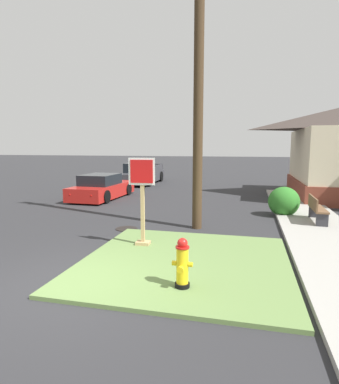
# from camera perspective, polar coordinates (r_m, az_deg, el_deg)

# --- Properties ---
(ground_plane) EXTENTS (160.00, 160.00, 0.00)m
(ground_plane) POSITION_cam_1_polar(r_m,az_deg,el_deg) (6.61, -17.39, -15.86)
(ground_plane) COLOR #2B2B2D
(grass_corner_patch) EXTENTS (4.60, 4.69, 0.08)m
(grass_corner_patch) POSITION_cam_1_polar(r_m,az_deg,el_deg) (7.48, 2.77, -12.28)
(grass_corner_patch) COLOR #668447
(grass_corner_patch) RESTS_ON ground
(sidewalk_strip) EXTENTS (2.20, 16.87, 0.12)m
(sidewalk_strip) POSITION_cam_1_polar(r_m,az_deg,el_deg) (11.61, 24.32, -5.50)
(sidewalk_strip) COLOR #9E9B93
(sidewalk_strip) RESTS_ON ground
(fire_hydrant) EXTENTS (0.38, 0.34, 0.93)m
(fire_hydrant) POSITION_cam_1_polar(r_m,az_deg,el_deg) (6.00, 2.28, -12.65)
(fire_hydrant) COLOR black
(fire_hydrant) RESTS_ON grass_corner_patch
(stop_sign) EXTENTS (0.69, 0.30, 2.28)m
(stop_sign) POSITION_cam_1_polar(r_m,az_deg,el_deg) (8.35, -4.82, -2.05)
(stop_sign) COLOR tan
(stop_sign) RESTS_ON grass_corner_patch
(manhole_cover) EXTENTS (0.70, 0.70, 0.02)m
(manhole_cover) POSITION_cam_1_polar(r_m,az_deg,el_deg) (10.53, -7.62, -6.46)
(manhole_cover) COLOR black
(manhole_cover) RESTS_ON ground
(parked_sedan_red) EXTENTS (1.96, 4.40, 1.25)m
(parked_sedan_red) POSITION_cam_1_polar(r_m,az_deg,el_deg) (16.77, -11.87, 0.73)
(parked_sedan_red) COLOR red
(parked_sedan_red) RESTS_ON ground
(pickup_truck_charcoal) EXTENTS (2.27, 5.34, 1.48)m
(pickup_truck_charcoal) POSITION_cam_1_polar(r_m,az_deg,el_deg) (23.09, -4.96, 3.03)
(pickup_truck_charcoal) COLOR #38383D
(pickup_truck_charcoal) RESTS_ON ground
(street_bench) EXTENTS (0.42, 1.54, 0.85)m
(street_bench) POSITION_cam_1_polar(r_m,az_deg,el_deg) (11.91, 24.57, -2.59)
(street_bench) COLOR brown
(street_bench) RESTS_ON sidewalk_strip
(utility_pole) EXTENTS (1.48, 0.31, 10.60)m
(utility_pole) POSITION_cam_1_polar(r_m,az_deg,el_deg) (10.63, 5.24, 23.46)
(utility_pole) COLOR #42301E
(utility_pole) RESTS_ON ground
(shrub_by_curb) EXTENTS (1.16, 1.16, 1.13)m
(shrub_by_curb) POSITION_cam_1_polar(r_m,az_deg,el_deg) (12.97, 19.58, -1.61)
(shrub_by_curb) COLOR #2E7326
(shrub_by_curb) RESTS_ON ground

